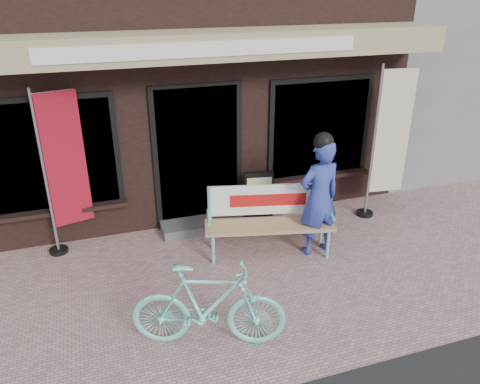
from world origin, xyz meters
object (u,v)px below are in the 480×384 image
object	(u,v)px
bicycle	(208,306)
menu_stand	(259,198)
bench	(269,215)
person	(319,196)
nobori_red	(63,170)
nobori_cream	(388,141)

from	to	relation	value
bicycle	menu_stand	xyz separation A→B (m)	(1.40, 2.30, -0.03)
bench	menu_stand	xyz separation A→B (m)	(0.13, 0.74, -0.10)
person	nobori_red	size ratio (longest dim) A/B	0.75
bench	bicycle	bearing A→B (deg)	-115.94
nobori_cream	menu_stand	distance (m)	2.19
nobori_red	menu_stand	bearing A→B (deg)	-19.25
bench	bicycle	world-z (taller)	bicycle
person	bench	bearing A→B (deg)	153.43
bench	menu_stand	world-z (taller)	bench
bicycle	nobori_red	world-z (taller)	nobori_red
person	nobori_red	bearing A→B (deg)	154.51
nobori_red	nobori_cream	size ratio (longest dim) A/B	0.96
nobori_red	menu_stand	xyz separation A→B (m)	(2.74, -0.18, -0.74)
bench	person	world-z (taller)	person
bicycle	menu_stand	size ratio (longest dim) A/B	1.80
bench	nobori_cream	size ratio (longest dim) A/B	0.75
person	bicycle	world-z (taller)	person
bench	nobori_cream	xyz separation A→B (m)	(2.15, 0.48, 0.69)
nobori_red	person	bearing A→B (deg)	-35.22
nobori_cream	menu_stand	bearing A→B (deg)	179.27
nobori_red	nobori_cream	xyz separation A→B (m)	(4.76, -0.45, 0.05)
bench	person	bearing A→B (deg)	-7.61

